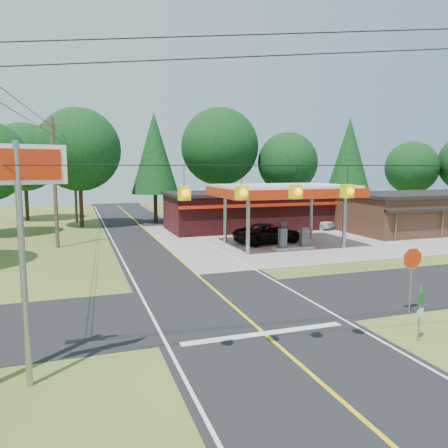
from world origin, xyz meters
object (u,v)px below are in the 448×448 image
object	(u,v)px
big_stop_sign	(19,206)
octagonal_stop_sign	(412,263)
gas_canopy	(283,193)
suv_car	(269,234)
sedan_car	(314,221)

from	to	relation	value
big_stop_sign	octagonal_stop_sign	world-z (taller)	big_stop_sign
big_stop_sign	octagonal_stop_sign	xyz separation A→B (m)	(14.85, 1.54, -2.98)
gas_canopy	octagonal_stop_sign	xyz separation A→B (m)	(-2.15, -16.47, -2.06)
gas_canopy	suv_car	size ratio (longest dim) A/B	1.82
gas_canopy	sedan_car	distance (m)	11.52
suv_car	sedan_car	distance (m)	10.33
sedan_car	octagonal_stop_sign	size ratio (longest dim) A/B	1.50
sedan_car	big_stop_sign	distance (m)	36.01
suv_car	big_stop_sign	world-z (taller)	big_stop_sign
suv_car	octagonal_stop_sign	world-z (taller)	octagonal_stop_sign
gas_canopy	suv_car	bearing A→B (deg)	109.52
sedan_car	octagonal_stop_sign	xyz separation A→B (m)	(-9.65, -24.47, 1.46)
gas_canopy	suv_car	world-z (taller)	gas_canopy
suv_car	big_stop_sign	distance (m)	25.90
gas_canopy	sedan_car	bearing A→B (deg)	46.84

